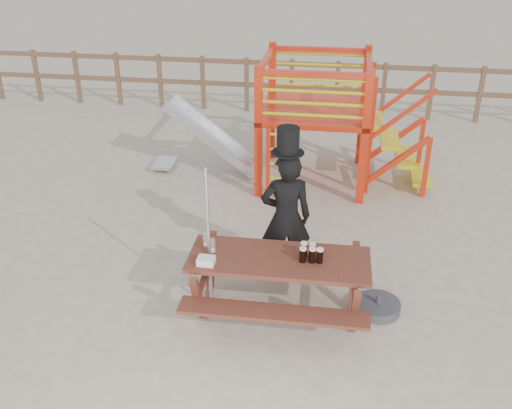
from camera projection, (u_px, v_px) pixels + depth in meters
name	position (u px, v px, depth m)	size (l,w,h in m)	color
ground	(273.00, 305.00, 6.65)	(60.00, 60.00, 0.00)	beige
back_fence	(314.00, 81.00, 12.43)	(15.09, 0.09, 1.20)	brown
playground_fort	(310.00, 118.00, 9.27)	(4.71, 1.84, 2.10)	red
picnic_table	(279.00, 279.00, 6.28)	(1.98, 1.38, 0.76)	brown
man_with_hat	(286.00, 214.00, 6.76)	(0.68, 0.52, 1.97)	black
metal_pole	(209.00, 243.00, 6.17)	(0.04, 0.04, 1.78)	#B2B2B7
parasol_base	(378.00, 306.00, 6.52)	(0.52, 0.52, 0.22)	#3C3C41
paper_bag	(206.00, 261.00, 6.02)	(0.18, 0.14, 0.08)	white
stout_pints	(310.00, 253.00, 6.07)	(0.25, 0.18, 0.17)	black
empty_glasses	(209.00, 243.00, 6.29)	(0.16, 0.19, 0.15)	silver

